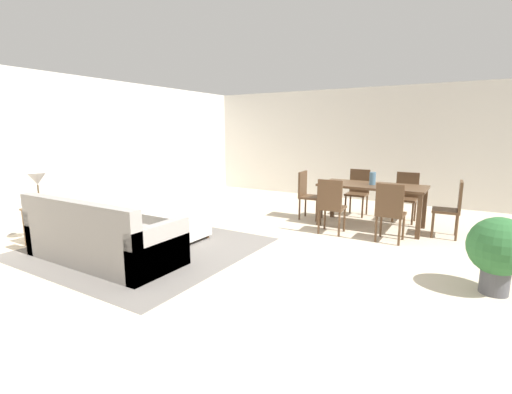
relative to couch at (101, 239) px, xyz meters
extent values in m
plane|color=beige|center=(2.10, 1.09, -0.29)|extent=(10.80, 10.80, 0.00)
cube|color=silver|center=(2.10, 6.09, 1.06)|extent=(9.00, 0.12, 2.70)
cube|color=silver|center=(-2.40, 1.59, 1.06)|extent=(0.12, 11.00, 2.70)
cube|color=slate|center=(0.06, 0.66, -0.28)|extent=(3.00, 2.80, 0.01)
cube|color=gray|center=(0.00, 0.05, -0.08)|extent=(2.16, 0.91, 0.42)
cube|color=gray|center=(0.00, -0.32, 0.35)|extent=(2.16, 0.16, 0.44)
cube|color=gray|center=(-1.01, 0.05, 0.02)|extent=(0.14, 0.91, 0.62)
cube|color=gray|center=(1.01, 0.05, 0.02)|extent=(0.14, 0.91, 0.62)
cube|color=tan|center=(-0.42, -0.07, 0.31)|extent=(0.36, 0.13, 0.35)
cube|color=silver|center=(0.42, -0.06, 0.32)|extent=(0.37, 0.12, 0.38)
cube|color=silver|center=(0.13, 1.26, -0.06)|extent=(0.98, 0.57, 0.34)
cylinder|color=#513823|center=(-0.31, 1.50, -0.26)|extent=(0.05, 0.05, 0.06)
cylinder|color=#513823|center=(0.57, 1.50, -0.26)|extent=(0.05, 0.05, 0.06)
cylinder|color=#513823|center=(-0.31, 1.03, -0.26)|extent=(0.05, 0.05, 0.06)
cylinder|color=#513823|center=(0.57, 1.03, -0.26)|extent=(0.05, 0.05, 0.06)
cube|color=olive|center=(-1.38, -0.01, 0.26)|extent=(0.40, 0.40, 0.03)
cylinder|color=olive|center=(-1.55, 0.16, -0.02)|extent=(0.04, 0.04, 0.53)
cylinder|color=olive|center=(-1.21, 0.16, -0.02)|extent=(0.04, 0.04, 0.53)
cylinder|color=olive|center=(-1.55, -0.18, -0.02)|extent=(0.04, 0.04, 0.53)
cylinder|color=olive|center=(-1.21, -0.18, -0.02)|extent=(0.04, 0.04, 0.53)
cylinder|color=brown|center=(-1.38, -0.01, 0.29)|extent=(0.16, 0.16, 0.02)
cylinder|color=brown|center=(-1.38, -0.01, 0.46)|extent=(0.02, 0.02, 0.32)
cone|color=silver|center=(-1.38, -0.01, 0.71)|extent=(0.26, 0.26, 0.18)
cube|color=#513823|center=(2.62, 3.55, 0.45)|extent=(1.78, 0.85, 0.04)
cube|color=#513823|center=(1.80, 3.92, 0.07)|extent=(0.07, 0.07, 0.72)
cube|color=#513823|center=(3.45, 3.92, 0.07)|extent=(0.07, 0.07, 0.72)
cube|color=#513823|center=(1.80, 3.19, 0.07)|extent=(0.07, 0.07, 0.72)
cube|color=#513823|center=(3.45, 3.19, 0.07)|extent=(0.07, 0.07, 0.72)
cube|color=#513823|center=(2.16, 2.82, 0.14)|extent=(0.42, 0.42, 0.04)
cube|color=#513823|center=(2.17, 2.64, 0.40)|extent=(0.40, 0.06, 0.47)
cylinder|color=#513823|center=(1.98, 2.98, -0.08)|extent=(0.04, 0.04, 0.41)
cylinder|color=#513823|center=(2.32, 3.00, -0.08)|extent=(0.04, 0.04, 0.41)
cylinder|color=#513823|center=(2.00, 2.64, -0.08)|extent=(0.04, 0.04, 0.41)
cylinder|color=#513823|center=(2.34, 2.66, -0.08)|extent=(0.04, 0.04, 0.41)
cube|color=#513823|center=(3.09, 2.84, 0.14)|extent=(0.40, 0.40, 0.04)
cube|color=#513823|center=(3.09, 2.66, 0.40)|extent=(0.40, 0.04, 0.47)
cylinder|color=#513823|center=(2.92, 3.02, -0.08)|extent=(0.04, 0.04, 0.41)
cylinder|color=#513823|center=(3.26, 3.01, -0.08)|extent=(0.04, 0.04, 0.41)
cylinder|color=#513823|center=(2.92, 2.68, -0.08)|extent=(0.04, 0.04, 0.41)
cylinder|color=#513823|center=(3.26, 2.67, -0.08)|extent=(0.04, 0.04, 0.41)
cube|color=#513823|center=(2.16, 4.30, 0.14)|extent=(0.40, 0.40, 0.04)
cube|color=#513823|center=(2.16, 4.48, 0.40)|extent=(0.40, 0.04, 0.47)
cylinder|color=#513823|center=(2.33, 4.13, -0.08)|extent=(0.04, 0.04, 0.41)
cylinder|color=#513823|center=(1.99, 4.12, -0.08)|extent=(0.04, 0.04, 0.41)
cylinder|color=#513823|center=(2.33, 4.47, -0.08)|extent=(0.04, 0.04, 0.41)
cylinder|color=#513823|center=(1.99, 4.46, -0.08)|extent=(0.04, 0.04, 0.41)
cube|color=#513823|center=(3.08, 4.22, 0.14)|extent=(0.40, 0.40, 0.04)
cube|color=#513823|center=(3.08, 4.40, 0.40)|extent=(0.40, 0.04, 0.47)
cylinder|color=#513823|center=(3.25, 4.05, -0.08)|extent=(0.04, 0.04, 0.41)
cylinder|color=#513823|center=(2.91, 4.05, -0.08)|extent=(0.04, 0.04, 0.41)
cylinder|color=#513823|center=(3.25, 4.39, -0.08)|extent=(0.04, 0.04, 0.41)
cylinder|color=#513823|center=(2.91, 4.39, -0.08)|extent=(0.04, 0.04, 0.41)
cube|color=#513823|center=(3.80, 3.54, 0.14)|extent=(0.42, 0.42, 0.04)
cube|color=#513823|center=(3.98, 3.55, 0.40)|extent=(0.06, 0.40, 0.47)
cylinder|color=#513823|center=(3.64, 3.36, -0.08)|extent=(0.04, 0.04, 0.41)
cylinder|color=#513823|center=(3.62, 3.70, -0.08)|extent=(0.04, 0.04, 0.41)
cylinder|color=#513823|center=(3.98, 3.38, -0.08)|extent=(0.04, 0.04, 0.41)
cylinder|color=#513823|center=(3.96, 3.72, -0.08)|extent=(0.04, 0.04, 0.41)
cube|color=#513823|center=(1.49, 3.54, 0.14)|extent=(0.42, 0.42, 0.04)
cube|color=#513823|center=(1.31, 3.53, 0.40)|extent=(0.07, 0.40, 0.47)
cylinder|color=#513823|center=(1.65, 3.72, -0.08)|extent=(0.04, 0.04, 0.41)
cylinder|color=#513823|center=(1.67, 3.38, -0.08)|extent=(0.04, 0.04, 0.41)
cylinder|color=#513823|center=(1.31, 3.70, -0.08)|extent=(0.04, 0.04, 0.41)
cylinder|color=#513823|center=(1.33, 3.36, -0.08)|extent=(0.04, 0.04, 0.41)
cylinder|color=slate|center=(2.63, 3.54, 0.58)|extent=(0.11, 0.11, 0.22)
cylinder|color=#4C4C51|center=(4.40, 1.50, -0.16)|extent=(0.28, 0.28, 0.26)
sphere|color=#2D6633|center=(4.40, 1.50, 0.23)|extent=(0.61, 0.61, 0.61)
camera|label=1|loc=(4.07, -2.85, 1.41)|focal=25.24mm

